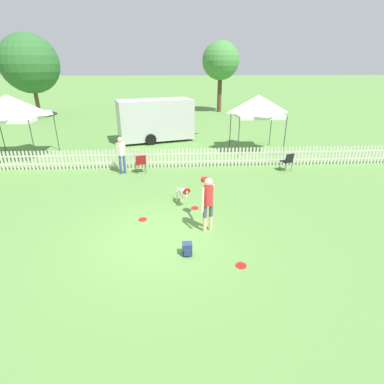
# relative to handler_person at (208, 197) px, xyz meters

# --- Properties ---
(ground_plane) EXTENTS (240.00, 240.00, 0.00)m
(ground_plane) POSITION_rel_handler_person_xyz_m (-1.40, -0.42, -1.08)
(ground_plane) COLOR #5B8C42
(handler_person) EXTENTS (0.43, 1.12, 1.70)m
(handler_person) POSITION_rel_handler_person_xyz_m (0.00, 0.00, 0.00)
(handler_person) COLOR beige
(handler_person) RESTS_ON ground_plane
(leaping_dog) EXTENTS (0.52, 1.03, 0.79)m
(leaping_dog) POSITION_rel_handler_person_xyz_m (-0.70, 1.81, -0.58)
(leaping_dog) COLOR beige
(leaping_dog) RESTS_ON ground_plane
(frisbee_near_handler) EXTENTS (0.27, 0.27, 0.02)m
(frisbee_near_handler) POSITION_rel_handler_person_xyz_m (-2.02, 0.72, -1.07)
(frisbee_near_handler) COLOR red
(frisbee_near_handler) RESTS_ON ground_plane
(frisbee_near_dog) EXTENTS (0.27, 0.27, 0.02)m
(frisbee_near_dog) POSITION_rel_handler_person_xyz_m (0.66, -1.84, -1.07)
(frisbee_near_dog) COLOR red
(frisbee_near_dog) RESTS_ON ground_plane
(frisbee_midfield) EXTENTS (0.27, 0.27, 0.02)m
(frisbee_midfield) POSITION_rel_handler_person_xyz_m (-0.27, 1.46, -1.07)
(frisbee_midfield) COLOR red
(frisbee_midfield) RESTS_ON ground_plane
(backpack_on_grass) EXTENTS (0.26, 0.27, 0.35)m
(backpack_on_grass) POSITION_rel_handler_person_xyz_m (-0.67, -1.28, -0.91)
(backpack_on_grass) COLOR navy
(backpack_on_grass) RESTS_ON ground_plane
(picket_fence) EXTENTS (27.86, 0.04, 0.93)m
(picket_fence) POSITION_rel_handler_person_xyz_m (-1.40, 5.98, -0.61)
(picket_fence) COLOR beige
(picket_fence) RESTS_ON ground_plane
(folding_chair_blue_left) EXTENTS (0.58, 0.59, 0.86)m
(folding_chair_blue_left) POSITION_rel_handler_person_xyz_m (-2.50, 5.28, -0.56)
(folding_chair_blue_left) COLOR #333338
(folding_chair_blue_left) RESTS_ON ground_plane
(folding_chair_center) EXTENTS (0.56, 0.58, 0.87)m
(folding_chair_center) POSITION_rel_handler_person_xyz_m (4.30, 5.12, -0.56)
(folding_chair_center) COLOR #333338
(folding_chair_center) RESTS_ON ground_plane
(canopy_tent_main) EXTENTS (3.06, 3.06, 3.26)m
(canopy_tent_main) POSITION_rel_handler_person_xyz_m (-9.13, 7.92, 1.59)
(canopy_tent_main) COLOR #333338
(canopy_tent_main) RESTS_ON ground_plane
(canopy_tent_secondary) EXTENTS (2.51, 2.51, 3.10)m
(canopy_tent_secondary) POSITION_rel_handler_person_xyz_m (3.67, 8.68, 1.44)
(canopy_tent_secondary) COLOR #333338
(canopy_tent_secondary) RESTS_ON ground_plane
(spectator_standing) EXTENTS (0.40, 0.27, 1.69)m
(spectator_standing) POSITION_rel_handler_person_xyz_m (-3.33, 5.25, -0.05)
(spectator_standing) COLOR #334C7A
(spectator_standing) RESTS_ON ground_plane
(equipment_trailer) EXTENTS (5.51, 3.22, 2.58)m
(equipment_trailer) POSITION_rel_handler_person_xyz_m (-2.12, 11.53, 0.28)
(equipment_trailer) COLOR #B7B7B7
(equipment_trailer) RESTS_ON ground_plane
(tree_left_grove) EXTENTS (3.61, 3.61, 6.68)m
(tree_left_grove) POSITION_rel_handler_person_xyz_m (3.76, 23.75, 3.75)
(tree_left_grove) COLOR #4C3823
(tree_left_grove) RESTS_ON ground_plane
(tree_right_grove) EXTENTS (4.87, 4.87, 7.04)m
(tree_right_grove) POSITION_rel_handler_person_xyz_m (-13.15, 20.69, 3.51)
(tree_right_grove) COLOR brown
(tree_right_grove) RESTS_ON ground_plane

